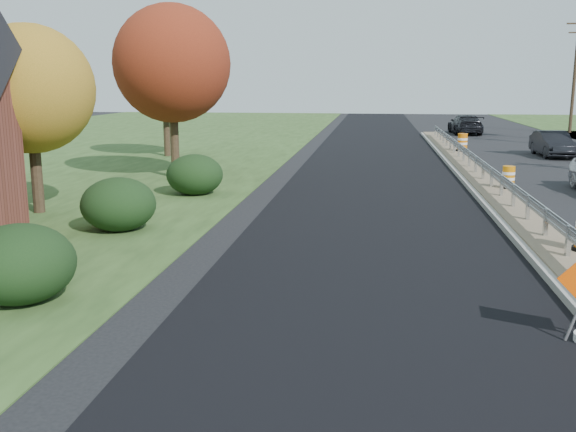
# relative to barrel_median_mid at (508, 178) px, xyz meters

# --- Properties ---
(ground) EXTENTS (140.00, 140.00, 0.00)m
(ground) POSITION_rel_barrel_median_mid_xyz_m (-0.55, -7.70, -0.63)
(ground) COLOR black
(ground) RESTS_ON ground
(milled_overlay) EXTENTS (7.20, 120.00, 0.01)m
(milled_overlay) POSITION_rel_barrel_median_mid_xyz_m (-4.95, 2.30, -0.62)
(milled_overlay) COLOR black
(milled_overlay) RESTS_ON ground
(median) EXTENTS (1.60, 55.00, 0.23)m
(median) POSITION_rel_barrel_median_mid_xyz_m (-0.55, 0.30, -0.51)
(median) COLOR gray
(median) RESTS_ON ground
(guardrail) EXTENTS (0.10, 46.15, 0.72)m
(guardrail) POSITION_rel_barrel_median_mid_xyz_m (-0.55, 1.30, 0.10)
(guardrail) COLOR silver
(guardrail) RESTS_ON median
(utility_pole_north) EXTENTS (1.90, 0.26, 9.40)m
(utility_pole_north) POSITION_rel_barrel_median_mid_xyz_m (10.95, 31.30, 4.31)
(utility_pole_north) COLOR #473523
(utility_pole_north) RESTS_ON ground
(hedge_south) EXTENTS (2.09, 2.09, 1.52)m
(hedge_south) POSITION_rel_barrel_median_mid_xyz_m (-11.55, -13.70, 0.13)
(hedge_south) COLOR black
(hedge_south) RESTS_ON ground
(hedge_mid) EXTENTS (2.09, 2.09, 1.52)m
(hedge_mid) POSITION_rel_barrel_median_mid_xyz_m (-12.05, -7.70, 0.13)
(hedge_mid) COLOR black
(hedge_mid) RESTS_ON ground
(hedge_north) EXTENTS (2.09, 2.09, 1.52)m
(hedge_north) POSITION_rel_barrel_median_mid_xyz_m (-11.55, -1.70, 0.13)
(hedge_north) COLOR black
(hedge_north) RESTS_ON ground
(tree_near_yellow) EXTENTS (3.96, 3.96, 5.88)m
(tree_near_yellow) POSITION_rel_barrel_median_mid_xyz_m (-15.55, -5.70, 3.26)
(tree_near_yellow) COLOR #473523
(tree_near_yellow) RESTS_ON ground
(tree_near_red) EXTENTS (4.95, 4.95, 7.35)m
(tree_near_red) POSITION_rel_barrel_median_mid_xyz_m (-13.55, 2.30, 4.24)
(tree_near_red) COLOR #473523
(tree_near_red) RESTS_ON ground
(tree_near_back) EXTENTS (4.29, 4.29, 6.37)m
(tree_near_back) POSITION_rel_barrel_median_mid_xyz_m (-16.55, 10.30, 3.59)
(tree_near_back) COLOR #473523
(tree_near_back) RESTS_ON ground
(barrel_median_mid) EXTENTS (0.56, 0.56, 0.82)m
(barrel_median_mid) POSITION_rel_barrel_median_mid_xyz_m (0.00, 0.00, 0.00)
(barrel_median_mid) COLOR black
(barrel_median_mid) RESTS_ON median
(barrel_median_far) EXTENTS (0.69, 0.69, 1.01)m
(barrel_median_far) POSITION_rel_barrel_median_mid_xyz_m (0.00, 13.23, 0.09)
(barrel_median_far) COLOR black
(barrel_median_far) RESTS_ON median
(car_dark_mid) EXTENTS (1.66, 4.38, 1.43)m
(car_dark_mid) POSITION_rel_barrel_median_mid_xyz_m (4.94, 13.21, 0.09)
(car_dark_mid) COLOR black
(car_dark_mid) RESTS_ON ground
(car_dark_far) EXTENTS (2.41, 5.45, 1.56)m
(car_dark_far) POSITION_rel_barrel_median_mid_xyz_m (2.22, 29.00, 0.15)
(car_dark_far) COLOR black
(car_dark_far) RESTS_ON ground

